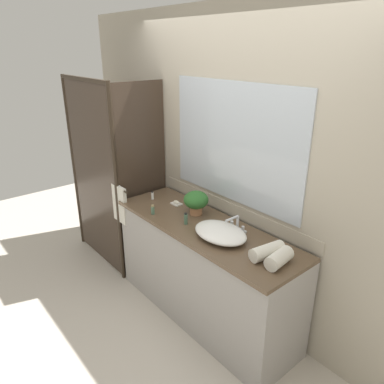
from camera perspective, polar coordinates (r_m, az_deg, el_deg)
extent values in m
plane|color=beige|center=(3.50, 1.66, -18.46)|extent=(8.00, 8.00, 0.00)
cube|color=#B2A893|center=(3.07, 6.77, 3.34)|extent=(4.40, 0.05, 2.60)
cube|color=#B2A893|center=(3.18, 6.13, -2.67)|extent=(1.80, 0.01, 0.11)
cube|color=silver|center=(2.98, 6.55, 7.58)|extent=(1.39, 0.01, 0.98)
cube|color=#9E9993|center=(3.24, 1.88, -12.53)|extent=(1.80, 0.56, 0.87)
cube|color=brown|center=(3.01, 1.84, -5.51)|extent=(1.80, 0.58, 0.03)
cylinder|color=#2D2319|center=(4.40, -18.07, 4.07)|extent=(0.04, 0.04, 2.00)
cylinder|color=#2D2319|center=(3.54, -11.75, 0.41)|extent=(0.04, 0.04, 2.00)
cube|color=#2D2319|center=(3.76, -16.78, 16.64)|extent=(1.00, 0.04, 0.04)
cube|color=#382B21|center=(3.96, -15.25, 2.44)|extent=(0.96, 0.01, 1.96)
cube|color=#382B21|center=(3.67, -7.86, 1.47)|extent=(0.01, 0.57, 1.96)
cylinder|color=#2D2319|center=(3.52, -11.47, 0.60)|extent=(0.32, 0.02, 0.02)
cube|color=silver|center=(3.58, -11.27, -1.88)|extent=(0.22, 0.04, 0.37)
ellipsoid|color=white|center=(2.81, 4.49, -6.36)|extent=(0.46, 0.33, 0.09)
cube|color=silver|center=(2.94, 7.12, -5.80)|extent=(0.17, 0.04, 0.02)
cylinder|color=silver|center=(2.91, 7.17, -4.73)|extent=(0.02, 0.02, 0.11)
cylinder|color=silver|center=(2.85, 6.30, -4.17)|extent=(0.02, 0.13, 0.02)
cylinder|color=silver|center=(2.97, 6.30, -4.90)|extent=(0.02, 0.02, 0.04)
cylinder|color=silver|center=(2.89, 8.01, -5.71)|extent=(0.02, 0.02, 0.04)
cylinder|color=#B77A51|center=(3.18, 0.63, -2.89)|extent=(0.11, 0.11, 0.07)
ellipsoid|color=#2C6228|center=(3.14, 0.64, -1.24)|extent=(0.22, 0.22, 0.15)
cube|color=silver|center=(3.39, -2.47, -1.86)|extent=(0.10, 0.07, 0.01)
ellipsoid|color=silver|center=(3.38, -2.47, -1.58)|extent=(0.07, 0.04, 0.02)
cylinder|color=#4C7056|center=(3.00, -0.99, -4.29)|extent=(0.03, 0.03, 0.09)
cylinder|color=black|center=(2.98, -0.99, -3.43)|extent=(0.02, 0.02, 0.01)
cylinder|color=#4C7056|center=(3.20, -6.18, -2.88)|extent=(0.03, 0.03, 0.07)
cylinder|color=#9E895B|center=(3.18, -6.21, -2.18)|extent=(0.02, 0.02, 0.02)
cylinder|color=white|center=(3.51, -6.24, -0.59)|extent=(0.02, 0.02, 0.07)
cylinder|color=black|center=(3.49, -6.27, 0.03)|extent=(0.02, 0.02, 0.01)
cylinder|color=silver|center=(2.53, 13.49, -10.13)|extent=(0.13, 0.23, 0.10)
cylinder|color=silver|center=(2.60, 11.74, -9.12)|extent=(0.14, 0.27, 0.10)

